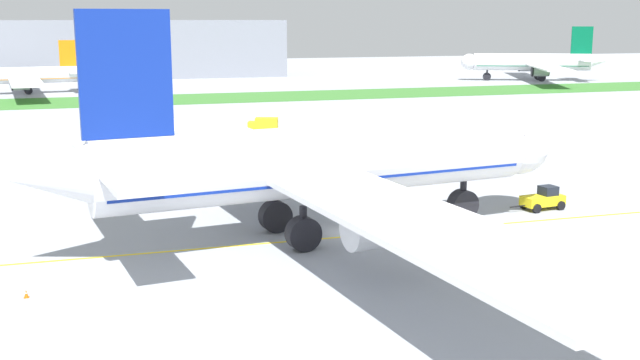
# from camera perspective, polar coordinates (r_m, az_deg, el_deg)

# --- Properties ---
(ground_plane) EXTENTS (600.00, 600.00, 0.00)m
(ground_plane) POSITION_cam_1_polar(r_m,az_deg,el_deg) (68.91, 1.82, -3.85)
(ground_plane) COLOR #9399A0
(ground_plane) RESTS_ON ground
(apron_taxi_line) EXTENTS (280.00, 0.36, 0.01)m
(apron_taxi_line) POSITION_cam_1_polar(r_m,az_deg,el_deg) (67.74, 2.16, -4.12)
(apron_taxi_line) COLOR yellow
(apron_taxi_line) RESTS_ON ground
(grass_median_strip) EXTENTS (320.00, 24.00, 0.10)m
(grass_median_strip) POSITION_cam_1_polar(r_m,az_deg,el_deg) (186.10, -10.19, 5.82)
(grass_median_strip) COLOR #38722D
(grass_median_strip) RESTS_ON ground
(airliner_foreground) EXTENTS (48.48, 75.09, 19.14)m
(airliner_foreground) POSITION_cam_1_polar(r_m,az_deg,el_deg) (65.91, -0.34, 1.23)
(airliner_foreground) COLOR white
(airliner_foreground) RESTS_ON ground
(pushback_tug) EXTENTS (6.12, 2.78, 2.30)m
(pushback_tug) POSITION_cam_1_polar(r_m,az_deg,el_deg) (80.06, 15.97, -1.33)
(pushback_tug) COLOR yellow
(pushback_tug) RESTS_ON ground
(ground_crew_wingwalker_port) EXTENTS (0.36, 0.57, 1.69)m
(ground_crew_wingwalker_port) POSITION_cam_1_polar(r_m,az_deg,el_deg) (55.54, 17.90, -7.18)
(ground_crew_wingwalker_port) COLOR black
(ground_crew_wingwalker_port) RESTS_ON ground
(ground_crew_marshaller_front) EXTENTS (0.47, 0.47, 1.62)m
(ground_crew_marshaller_front) POSITION_cam_1_polar(r_m,az_deg,el_deg) (71.51, 8.72, -2.59)
(ground_crew_marshaller_front) COLOR black
(ground_crew_marshaller_front) RESTS_ON ground
(traffic_cone_near_nose) EXTENTS (0.36, 0.36, 0.58)m
(traffic_cone_near_nose) POSITION_cam_1_polar(r_m,az_deg,el_deg) (56.77, -20.61, -7.76)
(traffic_cone_near_nose) COLOR #F2590C
(traffic_cone_near_nose) RESTS_ON ground
(service_truck_baggage_loader) EXTENTS (5.23, 3.74, 2.82)m
(service_truck_baggage_loader) POSITION_cam_1_polar(r_m,az_deg,el_deg) (126.50, -4.14, 3.96)
(service_truck_baggage_loader) COLOR yellow
(service_truck_baggage_loader) RESTS_ON ground
(parked_airliner_far_left) EXTENTS (39.15, 62.15, 13.14)m
(parked_airliner_far_left) POSITION_cam_1_polar(r_m,az_deg,el_deg) (210.18, -21.11, 7.08)
(parked_airliner_far_left) COLOR white
(parked_airliner_far_left) RESTS_ON ground
(parked_airliner_far_centre) EXTENTS (41.27, 65.29, 16.19)m
(parked_airliner_far_centre) POSITION_cam_1_polar(r_m,az_deg,el_deg) (247.10, 15.29, 8.26)
(parked_airliner_far_centre) COLOR white
(parked_airliner_far_centre) RESTS_ON ground
(terminal_building) EXTENTS (137.45, 20.00, 18.00)m
(terminal_building) POSITION_cam_1_polar(r_m,az_deg,el_deg) (256.89, -18.21, 8.99)
(terminal_building) COLOR gray
(terminal_building) RESTS_ON ground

